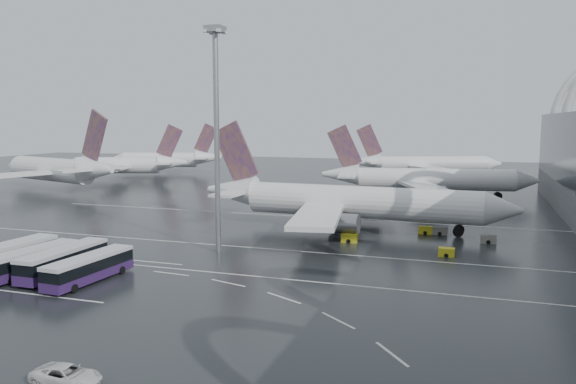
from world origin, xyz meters
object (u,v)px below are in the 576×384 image
(jet_remote_west, at_px, (58,170))
(gse_cart_belly_a, at_px, (446,252))
(floodlight_mast, at_px, (216,112))
(gse_cart_belly_d, at_px, (488,239))
(bus_row_near_b, at_px, (31,261))
(bus_row_near_d, at_px, (89,267))
(airliner_gate_b, at_px, (424,180))
(jet_remote_far, at_px, (167,160))
(jet_remote_mid, at_px, (126,165))
(airliner_gate_c, at_px, (425,165))
(bus_row_near_c, at_px, (64,260))
(van_curve_a, at_px, (66,376))
(bus_row_near_a, at_px, (6,257))
(gse_cart_belly_b, at_px, (440,231))
(airliner_main, at_px, (345,202))
(gse_cart_belly_c, at_px, (350,238))
(gse_cart_belly_e, at_px, (426,230))

(jet_remote_west, height_order, gse_cart_belly_a, jet_remote_west)
(floodlight_mast, relative_size, gse_cart_belly_d, 13.58)
(bus_row_near_b, bearing_deg, gse_cart_belly_d, -50.99)
(bus_row_near_d, distance_m, floodlight_mast, 26.46)
(airliner_gate_b, relative_size, jet_remote_far, 1.26)
(floodlight_mast, bearing_deg, jet_remote_west, 144.65)
(jet_remote_far, height_order, bus_row_near_d, jet_remote_far)
(jet_remote_west, relative_size, jet_remote_mid, 1.22)
(airliner_gate_c, bearing_deg, bus_row_near_c, -125.18)
(van_curve_a, relative_size, floodlight_mast, 0.16)
(bus_row_near_d, bearing_deg, bus_row_near_a, 91.55)
(gse_cart_belly_d, bearing_deg, gse_cart_belly_b, 150.05)
(jet_remote_mid, xyz_separation_m, gse_cart_belly_d, (106.69, -62.19, -3.89))
(jet_remote_mid, height_order, bus_row_near_d, jet_remote_mid)
(airliner_main, bearing_deg, van_curve_a, -92.69)
(bus_row_near_a, relative_size, floodlight_mast, 0.45)
(airliner_gate_b, xyz_separation_m, bus_row_near_b, (-38.27, -84.23, -2.67))
(gse_cart_belly_d, bearing_deg, jet_remote_far, 140.65)
(jet_remote_west, bearing_deg, floodlight_mast, 162.66)
(bus_row_near_d, relative_size, gse_cart_belly_b, 5.51)
(floodlight_mast, bearing_deg, airliner_main, 59.52)
(jet_remote_far, bearing_deg, bus_row_near_d, 100.47)
(bus_row_near_d, relative_size, gse_cart_belly_d, 5.53)
(floodlight_mast, bearing_deg, bus_row_near_d, -112.57)
(gse_cart_belly_a, bearing_deg, van_curve_a, -115.92)
(airliner_gate_b, height_order, floodlight_mast, floodlight_mast)
(gse_cart_belly_a, xyz_separation_m, gse_cart_belly_c, (-14.46, 4.70, 0.07))
(airliner_gate_c, distance_m, jet_remote_mid, 95.28)
(airliner_gate_c, distance_m, gse_cart_belly_a, 108.51)
(gse_cart_belly_c, bearing_deg, airliner_gate_b, 83.58)
(gse_cart_belly_a, bearing_deg, jet_remote_mid, 144.18)
(airliner_main, bearing_deg, bus_row_near_d, -114.61)
(jet_remote_west, distance_m, jet_remote_mid, 30.50)
(airliner_gate_b, relative_size, van_curve_a, 10.02)
(gse_cart_belly_e, bearing_deg, bus_row_near_a, -138.95)
(floodlight_mast, relative_size, gse_cart_belly_c, 12.89)
(airliner_gate_c, xyz_separation_m, jet_remote_far, (-89.24, -9.03, 0.19))
(airliner_main, relative_size, van_curve_a, 10.76)
(airliner_main, relative_size, airliner_gate_b, 1.07)
(airliner_gate_b, relative_size, gse_cart_belly_c, 21.06)
(airliner_main, bearing_deg, floodlight_mast, -118.03)
(airliner_main, bearing_deg, airliner_gate_c, 89.37)
(bus_row_near_a, bearing_deg, bus_row_near_b, -87.22)
(airliner_main, bearing_deg, bus_row_near_a, -127.03)
(jet_remote_mid, height_order, gse_cart_belly_b, jet_remote_mid)
(jet_remote_mid, height_order, van_curve_a, jet_remote_mid)
(airliner_gate_b, height_order, bus_row_near_c, airliner_gate_b)
(airliner_gate_c, bearing_deg, gse_cart_belly_d, -101.68)
(bus_row_near_b, xyz_separation_m, bus_row_near_c, (3.76, 1.18, 0.05))
(jet_remote_far, bearing_deg, gse_cart_belly_e, 122.76)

